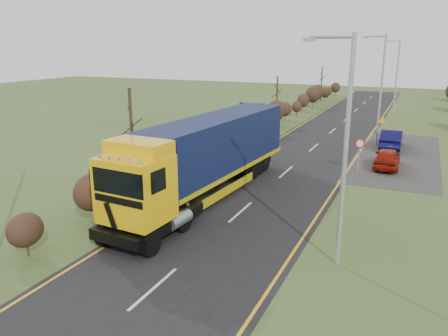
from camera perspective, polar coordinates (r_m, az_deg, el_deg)
ground at (r=19.09m, az=-2.46°, el=-9.81°), size 160.00×160.00×0.00m
road at (r=27.77m, az=6.90°, el=-1.60°), size 8.00×120.00×0.02m
layby at (r=36.30m, az=21.66°, el=1.52°), size 6.00×18.00×0.02m
lane_markings at (r=27.48m, az=6.71°, el=-1.73°), size 7.52×116.00×0.01m
hedgerow at (r=27.84m, az=-6.18°, el=1.91°), size 2.24×102.04×6.05m
lorry at (r=23.86m, az=-2.34°, el=1.92°), size 3.61×16.19×4.47m
car_red_hatchback at (r=32.29m, az=20.53°, el=1.23°), size 1.72×4.13×1.40m
car_blue_sedan at (r=38.76m, az=21.04°, el=3.59°), size 1.66×4.69×1.54m
streetlight_near at (r=16.38m, az=15.29°, el=2.93°), size 1.85×0.18×8.66m
streetlight_mid at (r=38.77m, az=19.70°, el=10.06°), size 1.93×0.18×9.08m
streetlight_far at (r=58.06m, az=21.53°, el=11.36°), size 1.89×0.18×8.87m
speed_sign at (r=30.06m, az=17.29°, el=2.37°), size 0.65×0.10×2.36m
warning_board at (r=43.82m, az=19.94°, el=5.34°), size 0.66×0.11×1.73m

